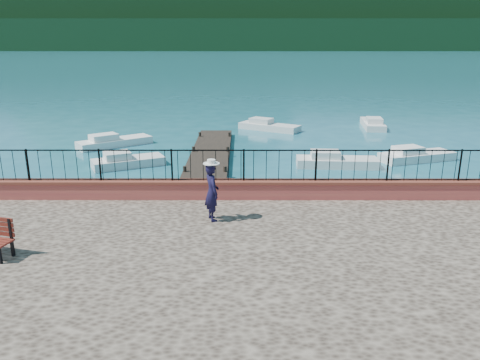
{
  "coord_description": "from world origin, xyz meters",
  "views": [
    {
      "loc": [
        -0.39,
        -10.09,
        5.91
      ],
      "look_at": [
        -0.41,
        2.0,
        2.3
      ],
      "focal_mm": 35.0,
      "sensor_mm": 36.0,
      "label": 1
    }
  ],
  "objects_px": {
    "person": "(212,192)",
    "boat_4": "(269,124)",
    "boat_1": "(337,159)",
    "boat_3": "(115,139)",
    "boat_5": "(373,122)",
    "boat_0": "(128,158)",
    "boat_2": "(417,153)"
  },
  "relations": [
    {
      "from": "boat_2",
      "to": "boat_4",
      "type": "height_order",
      "value": "same"
    },
    {
      "from": "boat_3",
      "to": "boat_4",
      "type": "distance_m",
      "value": 10.62
    },
    {
      "from": "person",
      "to": "boat_1",
      "type": "height_order",
      "value": "person"
    },
    {
      "from": "boat_5",
      "to": "boat_4",
      "type": "bearing_deg",
      "value": 105.98
    },
    {
      "from": "person",
      "to": "boat_5",
      "type": "height_order",
      "value": "person"
    },
    {
      "from": "boat_3",
      "to": "boat_2",
      "type": "bearing_deg",
      "value": -48.81
    },
    {
      "from": "boat_0",
      "to": "boat_3",
      "type": "distance_m",
      "value": 4.98
    },
    {
      "from": "boat_2",
      "to": "boat_5",
      "type": "xyz_separation_m",
      "value": [
        0.34,
        9.65,
        0.0
      ]
    },
    {
      "from": "person",
      "to": "boat_3",
      "type": "xyz_separation_m",
      "value": [
        -6.58,
        14.75,
        -1.59
      ]
    },
    {
      "from": "boat_0",
      "to": "boat_1",
      "type": "xyz_separation_m",
      "value": [
        10.19,
        0.01,
        0.0
      ]
    },
    {
      "from": "person",
      "to": "boat_3",
      "type": "relative_size",
      "value": 0.37
    },
    {
      "from": "boat_1",
      "to": "boat_5",
      "type": "height_order",
      "value": "same"
    },
    {
      "from": "boat_3",
      "to": "boat_4",
      "type": "relative_size",
      "value": 1.0
    },
    {
      "from": "person",
      "to": "boat_4",
      "type": "distance_m",
      "value": 20.11
    },
    {
      "from": "boat_3",
      "to": "boat_5",
      "type": "height_order",
      "value": "same"
    },
    {
      "from": "boat_0",
      "to": "boat_3",
      "type": "bearing_deg",
      "value": 86.02
    },
    {
      "from": "person",
      "to": "boat_4",
      "type": "height_order",
      "value": "person"
    },
    {
      "from": "person",
      "to": "boat_3",
      "type": "height_order",
      "value": "person"
    },
    {
      "from": "boat_0",
      "to": "boat_2",
      "type": "relative_size",
      "value": 0.88
    },
    {
      "from": "person",
      "to": "boat_0",
      "type": "relative_size",
      "value": 0.46
    },
    {
      "from": "person",
      "to": "boat_2",
      "type": "distance_m",
      "value": 15.06
    },
    {
      "from": "boat_1",
      "to": "person",
      "type": "bearing_deg",
      "value": -114.94
    },
    {
      "from": "boat_2",
      "to": "boat_1",
      "type": "bearing_deg",
      "value": 177.01
    },
    {
      "from": "boat_0",
      "to": "boat_3",
      "type": "relative_size",
      "value": 0.8
    },
    {
      "from": "boat_3",
      "to": "boat_4",
      "type": "bearing_deg",
      "value": -8.26
    },
    {
      "from": "boat_0",
      "to": "boat_4",
      "type": "xyz_separation_m",
      "value": [
        7.45,
        9.72,
        0.0
      ]
    },
    {
      "from": "boat_0",
      "to": "boat_4",
      "type": "height_order",
      "value": "same"
    },
    {
      "from": "boat_1",
      "to": "boat_3",
      "type": "height_order",
      "value": "same"
    },
    {
      "from": "boat_2",
      "to": "boat_4",
      "type": "relative_size",
      "value": 0.92
    },
    {
      "from": "person",
      "to": "boat_0",
      "type": "xyz_separation_m",
      "value": [
        -4.72,
        10.13,
        -1.59
      ]
    },
    {
      "from": "boat_1",
      "to": "boat_3",
      "type": "distance_m",
      "value": 12.9
    },
    {
      "from": "boat_5",
      "to": "boat_0",
      "type": "bearing_deg",
      "value": 133.51
    }
  ]
}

